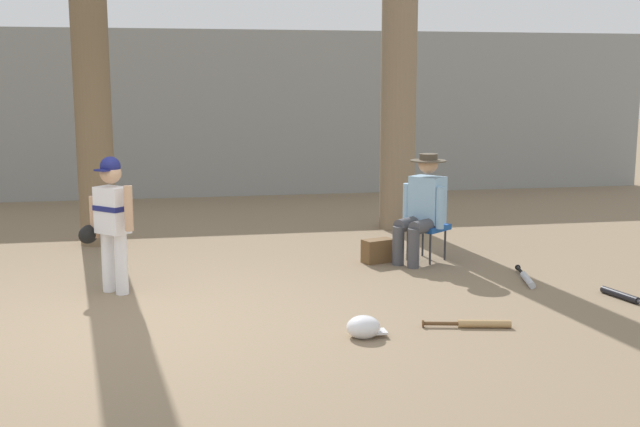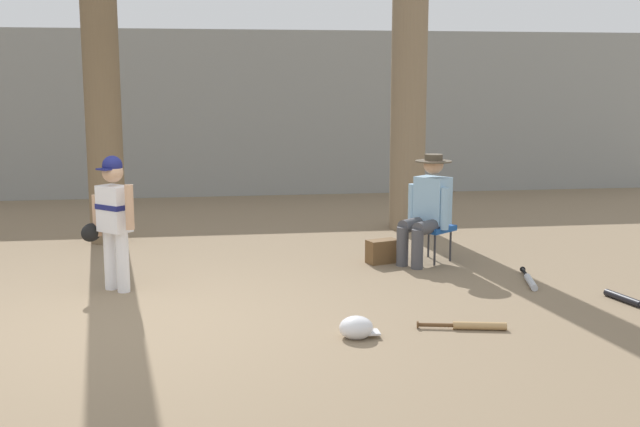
% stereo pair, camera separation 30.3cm
% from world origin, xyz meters
% --- Properties ---
extents(ground_plane, '(60.00, 60.00, 0.00)m').
position_xyz_m(ground_plane, '(0.00, 0.00, 0.00)').
color(ground_plane, '#7F6B51').
extents(concrete_back_wall, '(18.00, 0.36, 2.84)m').
position_xyz_m(concrete_back_wall, '(0.00, 7.36, 1.42)').
color(concrete_back_wall, gray).
rests_on(concrete_back_wall, ground).
extents(tree_near_player, '(0.58, 0.58, 6.23)m').
position_xyz_m(tree_near_player, '(-0.60, 3.50, 2.84)').
color(tree_near_player, brown).
rests_on(tree_near_player, ground).
extents(tree_behind_spectator, '(0.80, 0.80, 5.01)m').
position_xyz_m(tree_behind_spectator, '(3.31, 3.82, 2.09)').
color(tree_behind_spectator, '#7F6B51').
rests_on(tree_behind_spectator, ground).
extents(young_ballplayer, '(0.57, 0.44, 1.31)m').
position_xyz_m(young_ballplayer, '(-0.27, 1.11, 0.74)').
color(young_ballplayer, white).
rests_on(young_ballplayer, ground).
extents(folding_stool, '(0.56, 0.56, 0.41)m').
position_xyz_m(folding_stool, '(3.09, 1.88, 0.36)').
color(folding_stool, '#194C9E').
rests_on(folding_stool, ground).
extents(seated_spectator, '(0.65, 0.61, 1.20)m').
position_xyz_m(seated_spectator, '(3.02, 1.82, 0.64)').
color(seated_spectator, '#47474C').
rests_on(seated_spectator, ground).
extents(handbag_beside_stool, '(0.38, 0.28, 0.26)m').
position_xyz_m(handbag_beside_stool, '(2.53, 1.88, 0.13)').
color(handbag_beside_stool, brown).
rests_on(handbag_beside_stool, ground).
extents(bat_black_composite, '(0.22, 0.74, 0.07)m').
position_xyz_m(bat_black_composite, '(4.39, -0.02, 0.03)').
color(bat_black_composite, black).
rests_on(bat_black_composite, ground).
extents(bat_aluminum_silver, '(0.25, 0.76, 0.07)m').
position_xyz_m(bat_aluminum_silver, '(3.79, 0.77, 0.03)').
color(bat_aluminum_silver, '#B7BCC6').
rests_on(bat_aluminum_silver, ground).
extents(bat_wood_tan, '(0.72, 0.21, 0.07)m').
position_xyz_m(bat_wood_tan, '(2.74, -0.54, 0.03)').
color(bat_wood_tan, tan).
rests_on(bat_wood_tan, ground).
extents(batting_helmet_white, '(0.32, 0.25, 0.19)m').
position_xyz_m(batting_helmet_white, '(1.77, -0.60, 0.08)').
color(batting_helmet_white, silver).
rests_on(batting_helmet_white, ground).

